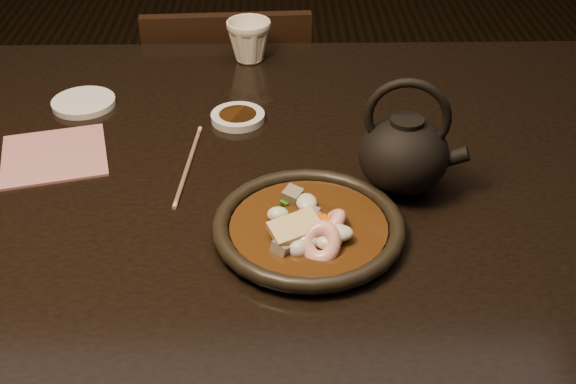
{
  "coord_description": "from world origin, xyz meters",
  "views": [
    {
      "loc": [
        0.18,
        -0.93,
        1.34
      ],
      "look_at": [
        0.2,
        -0.15,
        0.8
      ],
      "focal_mm": 45.0,
      "sensor_mm": 36.0,
      "label": 1
    }
  ],
  "objects_px": {
    "chair": "(233,139)",
    "teapot": "(404,151)",
    "table": "(164,203)",
    "plate": "(309,228)",
    "tea_cup": "(249,39)"
  },
  "relations": [
    {
      "from": "chair",
      "to": "teapot",
      "type": "distance_m",
      "value": 0.83
    },
    {
      "from": "chair",
      "to": "tea_cup",
      "type": "relative_size",
      "value": 9.24
    },
    {
      "from": "chair",
      "to": "teapot",
      "type": "xyz_separation_m",
      "value": [
        0.29,
        -0.68,
        0.38
      ]
    },
    {
      "from": "plate",
      "to": "teapot",
      "type": "relative_size",
      "value": 1.49
    },
    {
      "from": "chair",
      "to": "teapot",
      "type": "height_order",
      "value": "teapot"
    },
    {
      "from": "table",
      "to": "teapot",
      "type": "relative_size",
      "value": 9.31
    },
    {
      "from": "chair",
      "to": "plate",
      "type": "relative_size",
      "value": 3.1
    },
    {
      "from": "table",
      "to": "plate",
      "type": "bearing_deg",
      "value": -39.55
    },
    {
      "from": "tea_cup",
      "to": "teapot",
      "type": "distance_m",
      "value": 0.5
    },
    {
      "from": "teapot",
      "to": "table",
      "type": "bearing_deg",
      "value": 178.43
    },
    {
      "from": "table",
      "to": "teapot",
      "type": "xyz_separation_m",
      "value": [
        0.36,
        -0.08,
        0.14
      ]
    },
    {
      "from": "chair",
      "to": "teapot",
      "type": "bearing_deg",
      "value": 109.78
    },
    {
      "from": "table",
      "to": "tea_cup",
      "type": "height_order",
      "value": "tea_cup"
    },
    {
      "from": "plate",
      "to": "table",
      "type": "bearing_deg",
      "value": 140.45
    },
    {
      "from": "table",
      "to": "teapot",
      "type": "bearing_deg",
      "value": -12.11
    }
  ]
}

